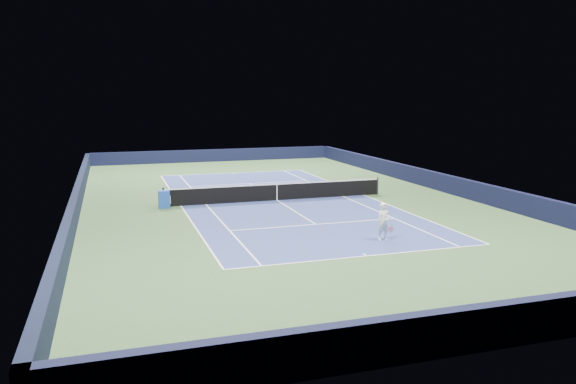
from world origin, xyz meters
name	(u,v)px	position (x,y,z in m)	size (l,w,h in m)	color
ground	(277,200)	(0.00, 0.00, 0.00)	(40.00, 40.00, 0.00)	#33512C
wall_far	(214,155)	(0.00, 19.82, 0.55)	(22.00, 0.35, 1.10)	black
wall_near	(510,323)	(0.00, -19.82, 0.55)	(22.00, 0.35, 1.10)	black
wall_right	(441,182)	(10.82, 0.00, 0.55)	(0.35, 40.00, 1.10)	black
wall_left	(76,202)	(-10.82, 0.00, 0.55)	(0.35, 40.00, 1.10)	black
court_surface	(277,200)	(0.00, 0.00, 0.00)	(10.97, 23.77, 0.01)	navy
baseline_far	(233,173)	(0.00, 11.88, 0.01)	(10.97, 0.08, 0.00)	white
baseline_near	(367,256)	(0.00, -11.88, 0.01)	(10.97, 0.08, 0.00)	white
sideline_doubles_right	(364,195)	(5.49, 0.00, 0.01)	(0.08, 23.77, 0.00)	white
sideline_doubles_left	(181,206)	(-5.49, 0.00, 0.01)	(0.08, 23.77, 0.00)	white
sideline_singles_right	(343,196)	(4.12, 0.00, 0.01)	(0.08, 23.77, 0.00)	white
sideline_singles_left	(206,204)	(-4.12, 0.00, 0.01)	(0.08, 23.77, 0.00)	white
service_line_far	(250,184)	(0.00, 6.40, 0.01)	(8.23, 0.08, 0.00)	white
service_line_near	(316,224)	(0.00, -6.40, 0.01)	(8.23, 0.08, 0.00)	white
center_service_line	(277,200)	(0.00, 0.00, 0.01)	(0.08, 12.80, 0.00)	white
center_mark_far	(234,173)	(0.00, 11.73, 0.01)	(0.08, 0.30, 0.00)	white
center_mark_near	(365,255)	(0.00, -11.73, 0.01)	(0.08, 0.30, 0.00)	white
tennis_net	(277,192)	(0.00, 0.00, 0.50)	(12.90, 0.10, 1.07)	black
sponsor_cube	(164,199)	(-6.40, -0.24, 0.48)	(0.62, 0.54, 0.95)	#1C48AC
tennis_player	(384,222)	(1.68, -9.93, 0.80)	(0.76, 1.24, 2.51)	white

